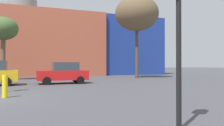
# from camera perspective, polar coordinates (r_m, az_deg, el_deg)

# --- Properties ---
(building_backdrop) EXTENTS (41.53, 10.64, 10.79)m
(building_backdrop) POSITION_cam_1_polar(r_m,az_deg,el_deg) (35.48, -21.27, 4.33)
(building_backdrop) COLOR #B2563D
(building_backdrop) RESTS_ON ground_plane
(parked_car_3) EXTENTS (3.94, 1.94, 1.71)m
(parked_car_3) POSITION_cam_1_polar(r_m,az_deg,el_deg) (18.88, -11.98, -2.43)
(parked_car_3) COLOR red
(parked_car_3) RESTS_ON ground_plane
(traffic_light_near_right) EXTENTS (0.39, 0.38, 4.01)m
(traffic_light_near_right) POSITION_cam_1_polar(r_m,az_deg,el_deg) (5.66, 16.26, 14.33)
(traffic_light_near_right) COLOR black
(traffic_light_near_right) RESTS_ON ground_plane
(bare_tree_0) EXTENTS (2.81, 2.81, 6.17)m
(bare_tree_0) POSITION_cam_1_polar(r_m,az_deg,el_deg) (24.97, -25.32, 7.45)
(bare_tree_0) COLOR brown
(bare_tree_0) RESTS_ON ground_plane
(bare_tree_1) EXTENTS (4.89, 4.89, 9.23)m
(bare_tree_1) POSITION_cam_1_polar(r_m,az_deg,el_deg) (26.60, 6.16, 12.00)
(bare_tree_1) COLOR brown
(bare_tree_1) RESTS_ON ground_plane
(bollard_yellow_0) EXTENTS (0.24, 0.24, 1.04)m
(bollard_yellow_0) POSITION_cam_1_polar(r_m,az_deg,el_deg) (11.64, -24.97, -5.25)
(bollard_yellow_0) COLOR yellow
(bollard_yellow_0) RESTS_ON ground_plane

